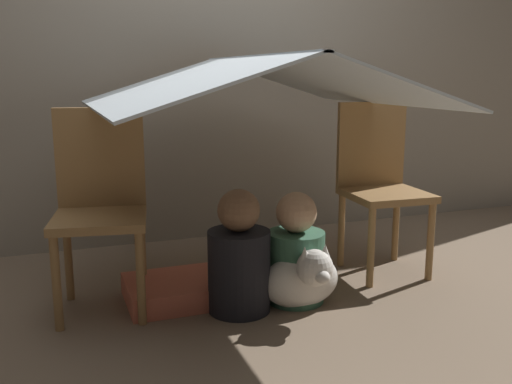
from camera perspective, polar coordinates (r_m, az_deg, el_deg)
name	(u,v)px	position (r m, az deg, el deg)	size (l,w,h in m)	color
ground_plane	(268,302)	(2.66, 1.24, -10.95)	(8.80, 8.80, 0.00)	#7A6651
wall_back	(198,35)	(3.56, -5.81, 15.34)	(7.00, 0.05, 2.50)	gray
chair_left	(100,201)	(2.58, -15.29, -0.90)	(0.45, 0.45, 0.88)	olive
chair_right	(380,180)	(3.04, 12.26, 1.15)	(0.41, 0.41, 0.88)	olive
sheet_canopy	(256,81)	(2.60, 0.00, 11.04)	(1.43, 1.39, 0.23)	silver
person_front	(239,260)	(2.49, -1.71, -6.81)	(0.27, 0.27, 0.55)	black
person_second	(296,255)	(2.61, 4.00, -6.31)	(0.26, 0.26, 0.51)	#38664C
dog	(304,278)	(2.54, 4.80, -8.55)	(0.36, 0.34, 0.33)	silver
floor_cushion	(179,290)	(2.68, -7.71, -9.67)	(0.48, 0.38, 0.10)	#CC664C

